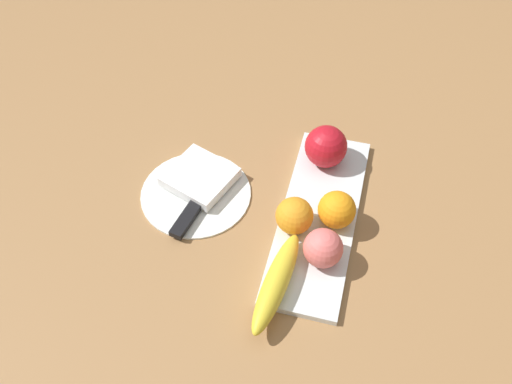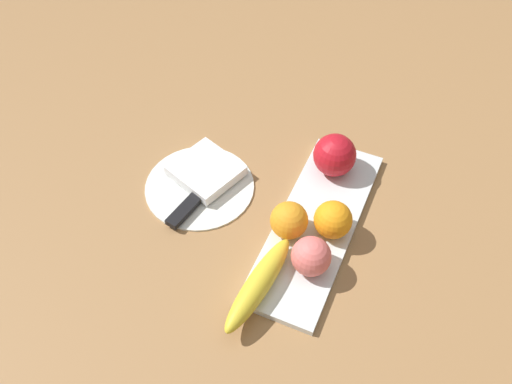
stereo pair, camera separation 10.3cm
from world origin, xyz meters
name	(u,v)px [view 2 (the right image)]	position (x,y,z in m)	size (l,w,h in m)	color
ground_plane	(313,213)	(0.00, 0.00, 0.00)	(2.40, 2.40, 0.00)	#9A6F43
fruit_tray	(316,225)	(-0.03, -0.01, 0.01)	(0.40, 0.13, 0.01)	silver
apple	(337,156)	(0.10, 0.00, 0.05)	(0.08, 0.08, 0.08)	red
banana	(259,284)	(-0.19, 0.03, 0.03)	(0.20, 0.04, 0.04)	gold
orange_near_apple	(333,220)	(-0.03, -0.04, 0.05)	(0.07, 0.07, 0.07)	orange
orange_near_banana	(289,220)	(-0.07, 0.02, 0.05)	(0.07, 0.07, 0.07)	orange
peach	(311,256)	(-0.12, -0.04, 0.05)	(0.07, 0.07, 0.07)	#EA6C68
dinner_plate	(200,186)	(-0.03, 0.22, 0.00)	(0.21, 0.21, 0.01)	white
folded_napkin	(205,172)	(0.00, 0.22, 0.02)	(0.11, 0.12, 0.02)	white
knife	(191,204)	(-0.08, 0.21, 0.01)	(0.18, 0.05, 0.01)	silver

